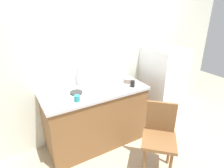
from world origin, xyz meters
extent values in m
plane|color=tan|center=(0.00, 0.00, 0.00)|extent=(8.00, 8.00, 0.00)
cube|color=silver|center=(0.00, 1.00, 1.26)|extent=(4.80, 0.10, 2.52)
cube|color=brown|center=(-0.35, 0.65, 0.42)|extent=(1.42, 0.60, 0.84)
cube|color=#B7B7BC|center=(-0.35, 0.65, 0.86)|extent=(1.46, 0.64, 0.04)
cylinder|color=#B7B7BC|center=(-0.48, 0.90, 1.01)|extent=(0.02, 0.02, 0.26)
cube|color=white|center=(0.92, 0.63, 0.66)|extent=(0.55, 0.64, 1.33)
cylinder|color=brown|center=(-0.14, -0.24, 0.23)|extent=(0.04, 0.04, 0.45)
cylinder|color=brown|center=(0.07, -0.45, 0.23)|extent=(0.04, 0.04, 0.45)
cylinder|color=brown|center=(0.06, -0.02, 0.23)|extent=(0.04, 0.04, 0.45)
cylinder|color=brown|center=(0.28, -0.23, 0.23)|extent=(0.04, 0.04, 0.45)
cube|color=brown|center=(0.07, -0.23, 0.47)|extent=(0.57, 0.57, 0.04)
cube|color=brown|center=(0.20, -0.10, 0.69)|extent=(0.28, 0.27, 0.40)
cube|color=white|center=(-0.09, 0.72, 0.91)|extent=(0.28, 0.20, 0.05)
cylinder|color=gray|center=(0.21, 0.63, 0.92)|extent=(0.15, 0.15, 0.07)
cylinder|color=#2D2D2D|center=(-0.60, 0.67, 0.89)|extent=(0.17, 0.17, 0.02)
cylinder|color=teal|center=(-0.67, 0.46, 0.92)|extent=(0.07, 0.07, 0.08)
cylinder|color=white|center=(-0.32, 0.67, 0.93)|extent=(0.08, 0.08, 0.09)
cylinder|color=black|center=(0.17, 0.47, 0.93)|extent=(0.06, 0.06, 0.09)
camera|label=1|loc=(-1.34, -1.52, 1.99)|focal=30.46mm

